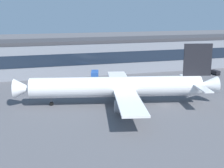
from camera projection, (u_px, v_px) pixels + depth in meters
ground_plane at (165, 105)px, 88.13m from camera, size 600.00×600.00×0.00m
terminal_building at (110, 55)px, 136.08m from camera, size 197.60×17.76×14.29m
airliner at (119, 87)px, 87.74m from camera, size 56.89×48.80×17.01m
follow_me_car at (215, 72)px, 129.61m from camera, size 2.13×4.46×1.85m
catering_truck at (95, 76)px, 115.44m from camera, size 4.47×7.64×4.15m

